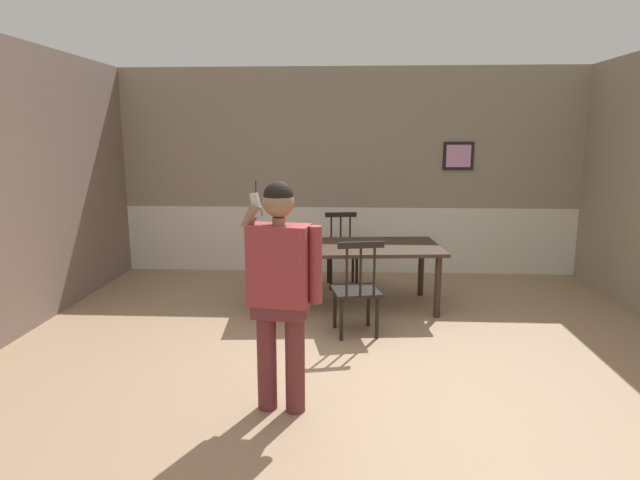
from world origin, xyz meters
name	(u,v)px	position (x,y,z in m)	size (l,w,h in m)	color
ground_plane	(347,370)	(0.00, 0.00, 0.00)	(7.45, 7.45, 0.00)	#9E7F60
room_back_partition	(349,176)	(0.00, 3.39, 1.38)	(6.54, 0.17, 2.87)	gray
dining_table	(349,251)	(0.01, 1.73, 0.65)	(2.16, 1.19, 0.72)	#38281E
chair_near_window	(357,289)	(0.09, 0.84, 0.47)	(0.52, 0.52, 0.97)	black
chair_by_doorway	(342,251)	(-0.08, 2.61, 0.47)	(0.47, 0.47, 0.95)	black
person_figure	(281,283)	(-0.46, -0.68, 0.95)	(0.57, 0.29, 1.65)	brown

